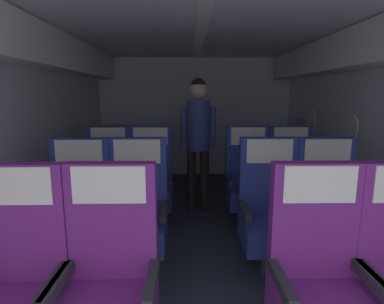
# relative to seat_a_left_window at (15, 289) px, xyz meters

# --- Properties ---
(ground) EXTENTS (3.63, 5.86, 0.02)m
(ground) POSITION_rel_seat_a_left_window_xyz_m (1.03, 1.36, -0.47)
(ground) COLOR #2D3342
(fuselage_shell) EXTENTS (3.51, 5.51, 2.13)m
(fuselage_shell) POSITION_rel_seat_a_left_window_xyz_m (1.03, 1.63, 1.07)
(fuselage_shell) COLOR silver
(fuselage_shell) RESTS_ON ground
(seat_a_left_window) EXTENTS (0.51, 0.48, 1.09)m
(seat_a_left_window) POSITION_rel_seat_a_left_window_xyz_m (0.00, 0.00, 0.00)
(seat_a_left_window) COLOR #38383D
(seat_a_left_window) RESTS_ON ground
(seat_a_left_aisle) EXTENTS (0.51, 0.48, 1.09)m
(seat_a_left_aisle) POSITION_rel_seat_a_left_window_xyz_m (0.48, 0.01, 0.00)
(seat_a_left_aisle) COLOR #38383D
(seat_a_left_aisle) RESTS_ON ground
(seat_a_right_window) EXTENTS (0.51, 0.48, 1.09)m
(seat_a_right_window) POSITION_rel_seat_a_left_window_xyz_m (1.59, 0.00, 0.00)
(seat_a_right_window) COLOR #38383D
(seat_a_right_window) RESTS_ON ground
(seat_b_left_window) EXTENTS (0.51, 0.48, 1.09)m
(seat_b_left_window) POSITION_rel_seat_a_left_window_xyz_m (0.00, 0.96, 0.00)
(seat_b_left_window) COLOR #38383D
(seat_b_left_window) RESTS_ON ground
(seat_b_left_aisle) EXTENTS (0.51, 0.48, 1.09)m
(seat_b_left_aisle) POSITION_rel_seat_a_left_window_xyz_m (0.48, 0.97, 0.00)
(seat_b_left_aisle) COLOR #38383D
(seat_b_left_aisle) RESTS_ON ground
(seat_b_right_aisle) EXTENTS (0.51, 0.48, 1.09)m
(seat_b_right_aisle) POSITION_rel_seat_a_left_window_xyz_m (2.06, 0.96, 0.00)
(seat_b_right_aisle) COLOR #38383D
(seat_b_right_aisle) RESTS_ON ground
(seat_b_right_window) EXTENTS (0.51, 0.48, 1.09)m
(seat_b_right_window) POSITION_rel_seat_a_left_window_xyz_m (1.58, 0.97, 0.00)
(seat_b_right_window) COLOR #38383D
(seat_b_right_window) RESTS_ON ground
(seat_c_left_window) EXTENTS (0.51, 0.48, 1.09)m
(seat_c_left_window) POSITION_rel_seat_a_left_window_xyz_m (0.00, 1.92, 0.00)
(seat_c_left_window) COLOR #38383D
(seat_c_left_window) RESTS_ON ground
(seat_c_left_aisle) EXTENTS (0.51, 0.48, 1.09)m
(seat_c_left_aisle) POSITION_rel_seat_a_left_window_xyz_m (0.48, 1.92, 0.00)
(seat_c_left_aisle) COLOR #38383D
(seat_c_left_aisle) RESTS_ON ground
(seat_c_right_aisle) EXTENTS (0.51, 0.48, 1.09)m
(seat_c_right_aisle) POSITION_rel_seat_a_left_window_xyz_m (2.07, 1.91, 0.00)
(seat_c_right_aisle) COLOR #38383D
(seat_c_right_aisle) RESTS_ON ground
(seat_c_right_window) EXTENTS (0.51, 0.48, 1.09)m
(seat_c_right_window) POSITION_rel_seat_a_left_window_xyz_m (1.58, 1.91, 0.00)
(seat_c_right_window) COLOR #38383D
(seat_c_right_window) RESTS_ON ground
(flight_attendant) EXTENTS (0.43, 0.28, 1.64)m
(flight_attendant) POSITION_rel_seat_a_left_window_xyz_m (1.03, 2.30, 0.55)
(flight_attendant) COLOR black
(flight_attendant) RESTS_ON ground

